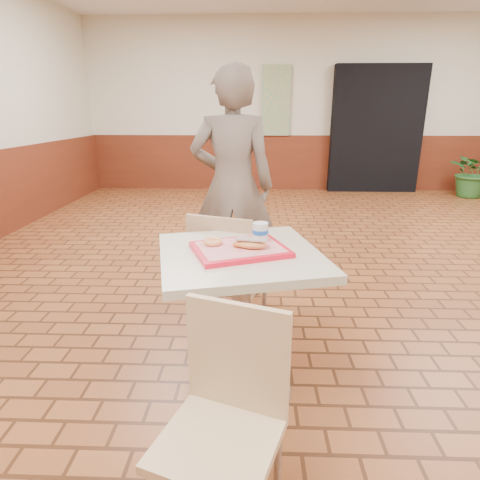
{
  "coord_description": "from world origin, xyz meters",
  "views": [
    {
      "loc": [
        -0.97,
        -2.64,
        1.44
      ],
      "look_at": [
        -1.04,
        -0.83,
        0.85
      ],
      "focal_mm": 30.0,
      "sensor_mm": 36.0,
      "label": 1
    }
  ],
  "objects_px": {
    "chair_main_front": "(226,412)",
    "chair_main_back": "(227,273)",
    "long_john_donut": "(250,243)",
    "potted_plant": "(473,171)",
    "main_table": "(240,301)",
    "paper_cup": "(260,232)",
    "serving_tray": "(240,249)",
    "customer": "(232,186)",
    "ring_donut": "(213,241)"
  },
  "relations": [
    {
      "from": "chair_main_front",
      "to": "customer",
      "type": "distance_m",
      "value": 1.99
    },
    {
      "from": "paper_cup",
      "to": "long_john_donut",
      "type": "bearing_deg",
      "value": -117.09
    },
    {
      "from": "customer",
      "to": "serving_tray",
      "type": "bearing_deg",
      "value": 94.91
    },
    {
      "from": "chair_main_front",
      "to": "serving_tray",
      "type": "relative_size",
      "value": 1.93
    },
    {
      "from": "paper_cup",
      "to": "chair_main_back",
      "type": "bearing_deg",
      "value": 116.97
    },
    {
      "from": "chair_main_front",
      "to": "paper_cup",
      "type": "relative_size",
      "value": 8.43
    },
    {
      "from": "chair_main_front",
      "to": "long_john_donut",
      "type": "relative_size",
      "value": 4.8
    },
    {
      "from": "chair_main_front",
      "to": "chair_main_back",
      "type": "xyz_separation_m",
      "value": [
        -0.08,
        1.16,
        0.03
      ]
    },
    {
      "from": "paper_cup",
      "to": "potted_plant",
      "type": "distance_m",
      "value": 6.37
    },
    {
      "from": "main_table",
      "to": "potted_plant",
      "type": "height_order",
      "value": "potted_plant"
    },
    {
      "from": "main_table",
      "to": "serving_tray",
      "type": "relative_size",
      "value": 1.86
    },
    {
      "from": "chair_main_back",
      "to": "serving_tray",
      "type": "relative_size",
      "value": 2.03
    },
    {
      "from": "main_table",
      "to": "chair_main_front",
      "type": "bearing_deg",
      "value": -91.86
    },
    {
      "from": "chair_main_front",
      "to": "long_john_donut",
      "type": "height_order",
      "value": "long_john_donut"
    },
    {
      "from": "serving_tray",
      "to": "ring_donut",
      "type": "height_order",
      "value": "ring_donut"
    },
    {
      "from": "serving_tray",
      "to": "paper_cup",
      "type": "relative_size",
      "value": 4.38
    },
    {
      "from": "chair_main_back",
      "to": "paper_cup",
      "type": "height_order",
      "value": "paper_cup"
    },
    {
      "from": "potted_plant",
      "to": "chair_main_front",
      "type": "bearing_deg",
      "value": -122.94
    },
    {
      "from": "main_table",
      "to": "chair_main_back",
      "type": "height_order",
      "value": "chair_main_back"
    },
    {
      "from": "chair_main_front",
      "to": "serving_tray",
      "type": "xyz_separation_m",
      "value": [
        0.02,
        0.69,
        0.35
      ]
    },
    {
      "from": "main_table",
      "to": "serving_tray",
      "type": "height_order",
      "value": "serving_tray"
    },
    {
      "from": "chair_main_back",
      "to": "chair_main_front",
      "type": "bearing_deg",
      "value": 112.12
    },
    {
      "from": "ring_donut",
      "to": "paper_cup",
      "type": "xyz_separation_m",
      "value": [
        0.23,
        0.05,
        0.04
      ]
    },
    {
      "from": "chair_main_back",
      "to": "paper_cup",
      "type": "distance_m",
      "value": 0.58
    },
    {
      "from": "ring_donut",
      "to": "potted_plant",
      "type": "bearing_deg",
      "value": 52.79
    },
    {
      "from": "potted_plant",
      "to": "long_john_donut",
      "type": "bearing_deg",
      "value": -125.67
    },
    {
      "from": "main_table",
      "to": "paper_cup",
      "type": "xyz_separation_m",
      "value": [
        0.1,
        0.08,
        0.34
      ]
    },
    {
      "from": "main_table",
      "to": "long_john_donut",
      "type": "bearing_deg",
      "value": -20.96
    },
    {
      "from": "customer",
      "to": "serving_tray",
      "type": "xyz_separation_m",
      "value": [
        0.1,
        -1.25,
        -0.07
      ]
    },
    {
      "from": "paper_cup",
      "to": "potted_plant",
      "type": "bearing_deg",
      "value": 54.19
    },
    {
      "from": "main_table",
      "to": "long_john_donut",
      "type": "distance_m",
      "value": 0.31
    },
    {
      "from": "main_table",
      "to": "chair_main_back",
      "type": "distance_m",
      "value": 0.48
    },
    {
      "from": "main_table",
      "to": "paper_cup",
      "type": "relative_size",
      "value": 8.13
    },
    {
      "from": "main_table",
      "to": "chair_main_front",
      "type": "height_order",
      "value": "chair_main_front"
    },
    {
      "from": "customer",
      "to": "chair_main_back",
      "type": "bearing_deg",
      "value": 90.52
    },
    {
      "from": "potted_plant",
      "to": "serving_tray",
      "type": "bearing_deg",
      "value": -126.11
    },
    {
      "from": "long_john_donut",
      "to": "chair_main_front",
      "type": "bearing_deg",
      "value": -96.01
    },
    {
      "from": "long_john_donut",
      "to": "potted_plant",
      "type": "bearing_deg",
      "value": 54.33
    },
    {
      "from": "long_john_donut",
      "to": "paper_cup",
      "type": "xyz_separation_m",
      "value": [
        0.05,
        0.1,
        0.03
      ]
    },
    {
      "from": "potted_plant",
      "to": "main_table",
      "type": "bearing_deg",
      "value": -126.11
    },
    {
      "from": "chair_main_front",
      "to": "potted_plant",
      "type": "xyz_separation_m",
      "value": [
        3.84,
        5.92,
        -0.02
      ]
    },
    {
      "from": "customer",
      "to": "potted_plant",
      "type": "bearing_deg",
      "value": -134.46
    },
    {
      "from": "chair_main_back",
      "to": "long_john_donut",
      "type": "bearing_deg",
      "value": 125.34
    },
    {
      "from": "chair_main_front",
      "to": "serving_tray",
      "type": "height_order",
      "value": "chair_main_front"
    },
    {
      "from": "ring_donut",
      "to": "chair_main_back",
      "type": "bearing_deg",
      "value": 85.46
    },
    {
      "from": "chair_main_front",
      "to": "paper_cup",
      "type": "height_order",
      "value": "paper_cup"
    },
    {
      "from": "chair_main_front",
      "to": "paper_cup",
      "type": "xyz_separation_m",
      "value": [
        0.12,
        0.77,
        0.41
      ]
    },
    {
      "from": "long_john_donut",
      "to": "paper_cup",
      "type": "relative_size",
      "value": 1.76
    },
    {
      "from": "customer",
      "to": "paper_cup",
      "type": "relative_size",
      "value": 18.05
    },
    {
      "from": "serving_tray",
      "to": "paper_cup",
      "type": "bearing_deg",
      "value": 38.43
    }
  ]
}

